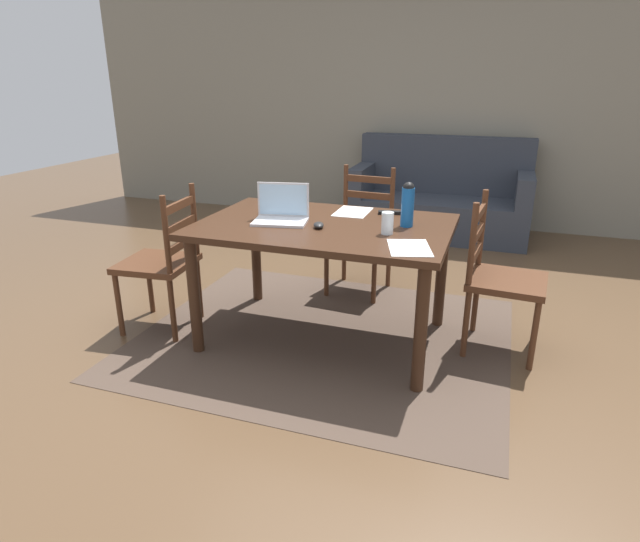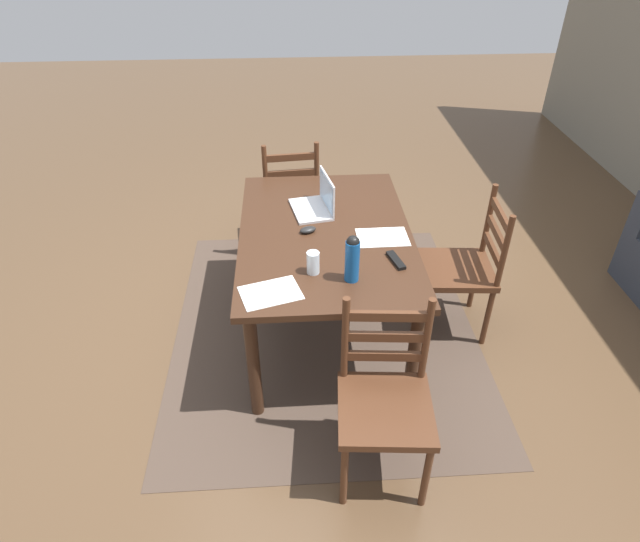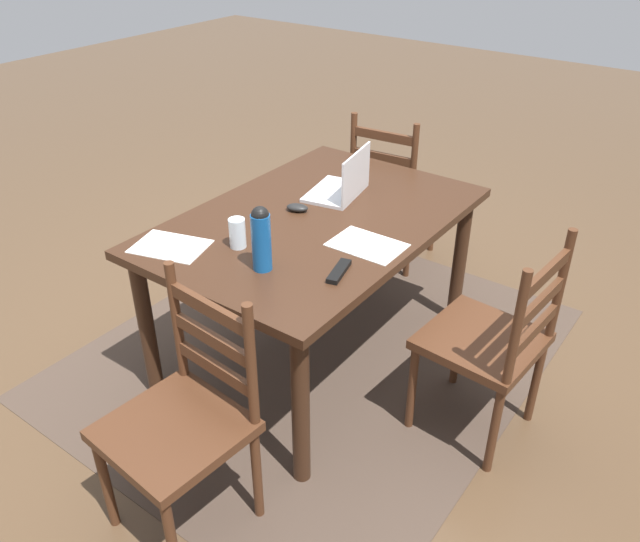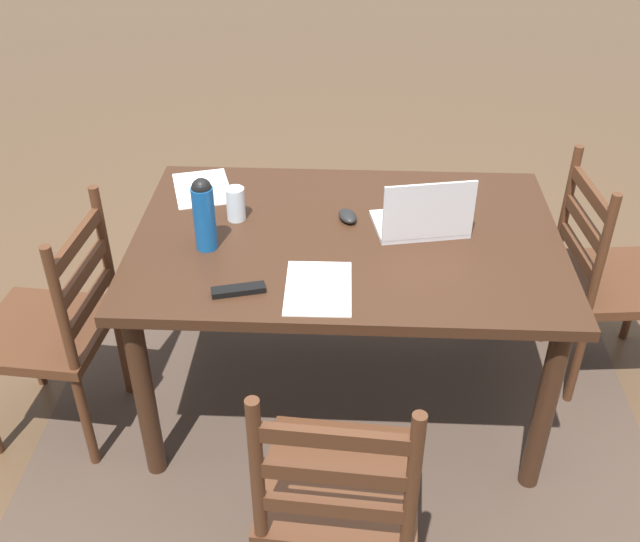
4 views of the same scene
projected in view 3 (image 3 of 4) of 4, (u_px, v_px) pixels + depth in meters
ground_plane at (316, 352)px, 3.25m from camera, size 14.00×14.00×0.00m
area_rug at (316, 351)px, 3.25m from camera, size 2.32×1.98×0.01m
dining_table at (316, 235)px, 2.90m from camera, size 1.51×1.02×0.76m
chair_right_far at (183, 421)px, 2.19m from camera, size 0.47×0.47×0.95m
chair_left_near at (393, 191)px, 3.83m from camera, size 0.48×0.48×0.95m
chair_far_head at (491, 342)px, 2.57m from camera, size 0.47×0.47×0.95m
laptop at (344, 184)px, 3.02m from camera, size 0.36×0.28×0.23m
water_bottle at (261, 237)px, 2.40m from camera, size 0.08×0.08×0.26m
drinking_glass at (237, 233)px, 2.59m from camera, size 0.07×0.07×0.12m
computer_mouse at (297, 208)px, 2.90m from camera, size 0.09×0.11×0.03m
tv_remote at (339, 271)px, 2.44m from camera, size 0.18×0.09×0.02m
paper_stack_left at (367, 245)px, 2.63m from camera, size 0.21×0.30×0.00m
paper_stack_right at (170, 246)px, 2.62m from camera, size 0.29×0.34×0.00m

